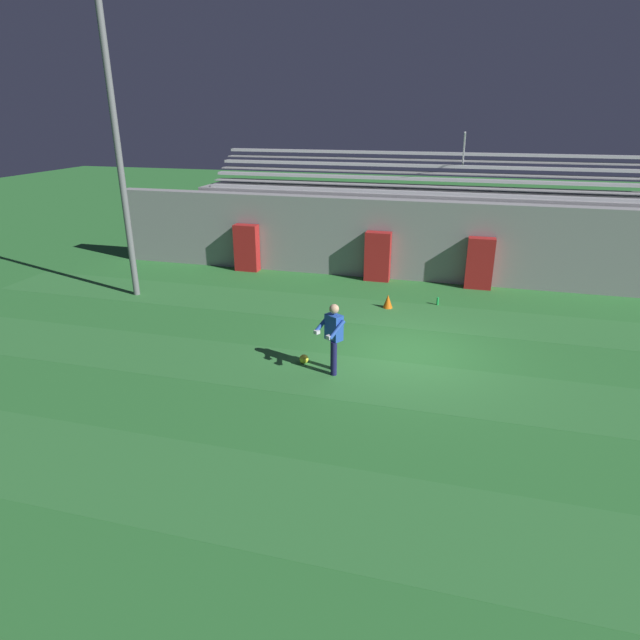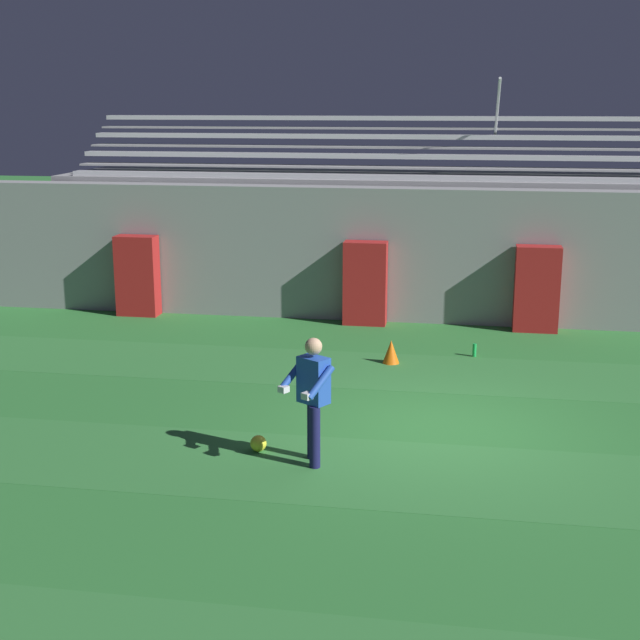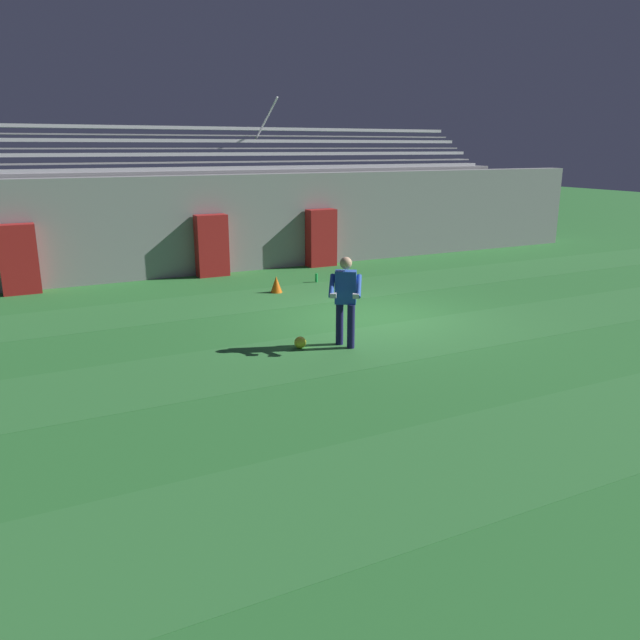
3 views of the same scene
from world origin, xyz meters
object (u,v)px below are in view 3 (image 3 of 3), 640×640
Objects in this scene: water_bottle at (316,278)px; padding_pillar_gate_left at (212,246)px; soccer_ball at (300,342)px; goalkeeper at (345,296)px; padding_pillar_far_left at (19,259)px; traffic_cone at (276,284)px; padding_pillar_gate_right at (321,238)px.

padding_pillar_gate_left is at bearing 137.14° from water_bottle.
padding_pillar_gate_left reaches higher than soccer_ball.
padding_pillar_gate_left is 7.45m from goalkeeper.
goalkeeper is at bearing -88.48° from padding_pillar_gate_left.
soccer_ball is at bearing -58.64° from padding_pillar_far_left.
soccer_ball is 0.92× the size of water_bottle.
soccer_ball is 0.52× the size of traffic_cone.
soccer_ball is (-0.79, 0.28, -0.84)m from goalkeeper.
water_bottle is (2.06, 5.35, -0.83)m from goalkeeper.
padding_pillar_gate_left and padding_pillar_gate_right have the same top height.
padding_pillar_gate_left is at bearing 85.32° from soccer_ball.
soccer_ball is (4.37, -7.17, -0.76)m from padding_pillar_far_left.
traffic_cone is (0.79, -2.78, -0.66)m from padding_pillar_gate_left.
padding_pillar_gate_right is at bearing 66.26° from goalkeeper.
traffic_cone is (1.38, 4.40, 0.10)m from soccer_ball.
padding_pillar_gate_right and padding_pillar_far_left have the same top height.
padding_pillar_far_left is (-4.96, 0.00, 0.00)m from padding_pillar_gate_left.
padding_pillar_gate_left is 4.14× the size of traffic_cone.
padding_pillar_far_left reaches higher than soccer_ball.
goalkeeper is 3.98× the size of traffic_cone.
padding_pillar_far_left is at bearing 154.24° from traffic_cone.
padding_pillar_gate_left is at bearing 0.00° from padding_pillar_far_left.
goalkeeper is at bearing -97.27° from traffic_cone.
goalkeeper is at bearing -113.74° from padding_pillar_gate_right.
traffic_cone is (0.60, 4.67, -0.74)m from goalkeeper.
goalkeeper is (-3.28, -7.45, 0.08)m from padding_pillar_gate_right.
padding_pillar_gate_right is 7.25× the size of water_bottle.
traffic_cone is at bearing -133.98° from padding_pillar_gate_right.
padding_pillar_gate_left reaches higher than water_bottle.
padding_pillar_gate_left is 2.96m from traffic_cone.
water_bottle is at bearing 24.72° from traffic_cone.
traffic_cone is 1.75× the size of water_bottle.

